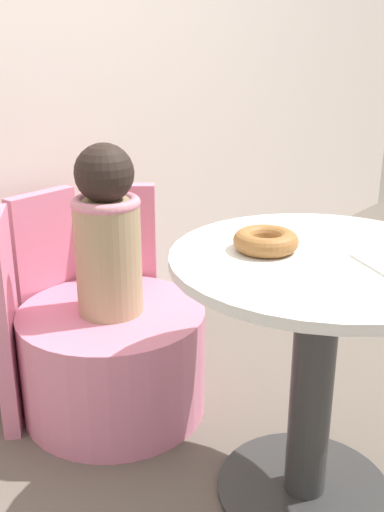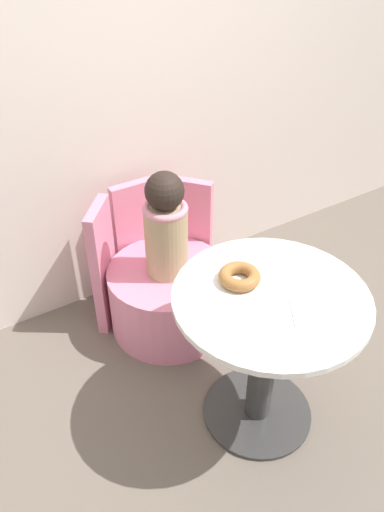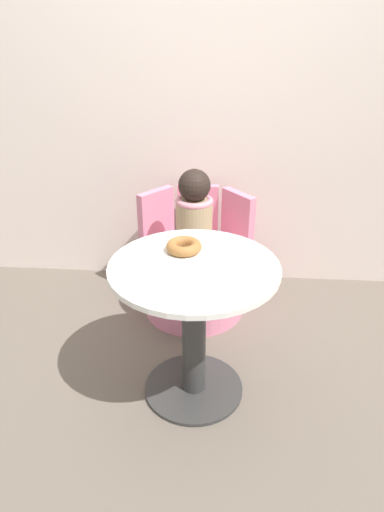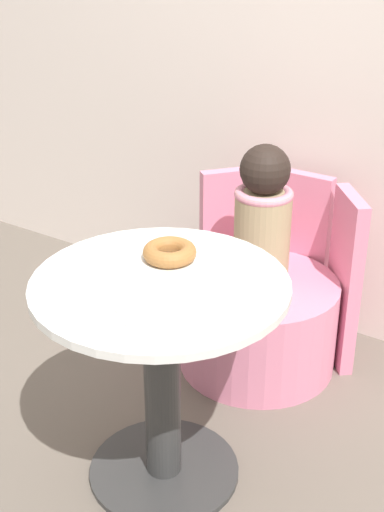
# 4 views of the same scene
# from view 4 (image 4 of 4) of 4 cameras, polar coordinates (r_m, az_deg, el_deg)

# --- Properties ---
(ground_plane) EXTENTS (12.00, 12.00, 0.00)m
(ground_plane) POSITION_cam_4_polar(r_m,az_deg,el_deg) (2.35, -0.88, -17.15)
(ground_plane) COLOR #665B51
(back_wall) EXTENTS (6.00, 0.06, 2.40)m
(back_wall) POSITION_cam_4_polar(r_m,az_deg,el_deg) (2.75, 12.90, 16.95)
(back_wall) COLOR silver
(back_wall) RESTS_ON ground_plane
(round_table) EXTENTS (0.72, 0.72, 0.69)m
(round_table) POSITION_cam_4_polar(r_m,az_deg,el_deg) (2.08, -2.46, -7.48)
(round_table) COLOR #333333
(round_table) RESTS_ON ground_plane
(tub_chair) EXTENTS (0.60, 0.60, 0.36)m
(tub_chair) POSITION_cam_4_polar(r_m,az_deg,el_deg) (2.75, 5.28, -5.38)
(tub_chair) COLOR pink
(tub_chair) RESTS_ON ground_plane
(booth_backrest) EXTENTS (0.70, 0.25, 0.69)m
(booth_backrest) POSITION_cam_4_polar(r_m,az_deg,el_deg) (2.87, 7.79, -0.34)
(booth_backrest) COLOR pink
(booth_backrest) RESTS_ON ground_plane
(child_figure) EXTENTS (0.21, 0.21, 0.53)m
(child_figure) POSITION_cam_4_polar(r_m,az_deg,el_deg) (2.55, 5.68, 3.01)
(child_figure) COLOR tan
(child_figure) RESTS_ON tub_chair
(donut) EXTENTS (0.16, 0.16, 0.05)m
(donut) POSITION_cam_4_polar(r_m,az_deg,el_deg) (2.07, -1.80, 0.31)
(donut) COLOR #9E6633
(donut) RESTS_ON round_table
(paper_napkin) EXTENTS (0.20, 0.20, 0.01)m
(paper_napkin) POSITION_cam_4_polar(r_m,az_deg,el_deg) (1.82, -3.72, -4.30)
(paper_napkin) COLOR white
(paper_napkin) RESTS_ON round_table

